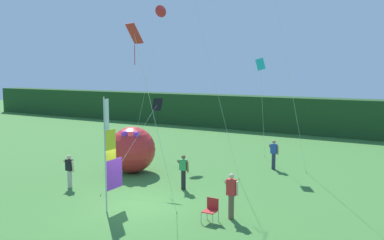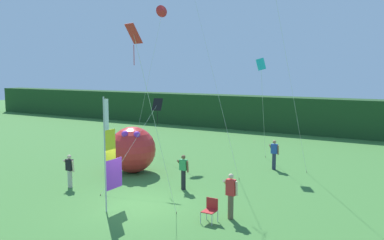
{
  "view_description": "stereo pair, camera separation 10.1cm",
  "coord_description": "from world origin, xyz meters",
  "px_view_note": "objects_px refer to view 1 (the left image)",
  "views": [
    {
      "loc": [
        10.21,
        -13.26,
        5.69
      ],
      "look_at": [
        0.71,
        3.36,
        3.34
      ],
      "focal_mm": 38.03,
      "sensor_mm": 36.0,
      "label": 1
    },
    {
      "loc": [
        10.3,
        -13.21,
        5.69
      ],
      "look_at": [
        0.71,
        3.36,
        3.34
      ],
      "focal_mm": 38.03,
      "sensor_mm": 36.0,
      "label": 2
    }
  ],
  "objects_px": {
    "banner_flag": "(110,156)",
    "person_mid_field": "(183,171)",
    "inflatable_balloon": "(132,150)",
    "kite_cyan_box_5": "(260,65)",
    "person_near_banner": "(231,195)",
    "folding_chair": "(211,208)",
    "person_far_right": "(274,154)",
    "kite_black_diamond_0": "(154,110)",
    "kite_red_delta_4": "(162,11)",
    "kite_red_diamond_3": "(137,47)",
    "person_far_left": "(69,170)"
  },
  "relations": [
    {
      "from": "banner_flag",
      "to": "person_mid_field",
      "type": "xyz_separation_m",
      "value": [
        1.1,
        3.91,
        -1.33
      ]
    },
    {
      "from": "inflatable_balloon",
      "to": "banner_flag",
      "type": "bearing_deg",
      "value": -59.96
    },
    {
      "from": "kite_cyan_box_5",
      "to": "person_near_banner",
      "type": "bearing_deg",
      "value": -75.8
    },
    {
      "from": "person_mid_field",
      "to": "folding_chair",
      "type": "xyz_separation_m",
      "value": [
        3.04,
        -3.05,
        -0.39
      ]
    },
    {
      "from": "person_far_right",
      "to": "kite_black_diamond_0",
      "type": "height_order",
      "value": "kite_black_diamond_0"
    },
    {
      "from": "banner_flag",
      "to": "person_near_banner",
      "type": "relative_size",
      "value": 2.62
    },
    {
      "from": "person_far_right",
      "to": "kite_red_delta_4",
      "type": "xyz_separation_m",
      "value": [
        -9.15,
        2.21,
        8.91
      ]
    },
    {
      "from": "banner_flag",
      "to": "person_near_banner",
      "type": "bearing_deg",
      "value": 17.99
    },
    {
      "from": "banner_flag",
      "to": "kite_red_diamond_3",
      "type": "xyz_separation_m",
      "value": [
        2.08,
        -0.83,
        4.26
      ]
    },
    {
      "from": "person_mid_field",
      "to": "person_far_right",
      "type": "height_order",
      "value": "person_far_right"
    },
    {
      "from": "folding_chair",
      "to": "kite_cyan_box_5",
      "type": "height_order",
      "value": "kite_cyan_box_5"
    },
    {
      "from": "person_far_right",
      "to": "kite_black_diamond_0",
      "type": "xyz_separation_m",
      "value": [
        -4.3,
        -5.74,
        2.82
      ]
    },
    {
      "from": "person_mid_field",
      "to": "kite_black_diamond_0",
      "type": "height_order",
      "value": "kite_black_diamond_0"
    },
    {
      "from": "kite_black_diamond_0",
      "to": "kite_red_delta_4",
      "type": "distance_m",
      "value": 11.13
    },
    {
      "from": "person_mid_field",
      "to": "kite_cyan_box_5",
      "type": "bearing_deg",
      "value": 79.42
    },
    {
      "from": "person_mid_field",
      "to": "kite_black_diamond_0",
      "type": "distance_m",
      "value": 3.39
    },
    {
      "from": "kite_black_diamond_0",
      "to": "kite_cyan_box_5",
      "type": "distance_m",
      "value": 7.53
    },
    {
      "from": "person_far_right",
      "to": "inflatable_balloon",
      "type": "xyz_separation_m",
      "value": [
        -6.63,
        -4.59,
        0.39
      ]
    },
    {
      "from": "person_far_left",
      "to": "kite_red_diamond_3",
      "type": "height_order",
      "value": "kite_red_diamond_3"
    },
    {
      "from": "banner_flag",
      "to": "inflatable_balloon",
      "type": "relative_size",
      "value": 1.81
    },
    {
      "from": "banner_flag",
      "to": "person_near_banner",
      "type": "distance_m",
      "value": 5.07
    },
    {
      "from": "person_far_right",
      "to": "kite_cyan_box_5",
      "type": "relative_size",
      "value": 0.27
    },
    {
      "from": "kite_black_diamond_0",
      "to": "kite_red_delta_4",
      "type": "bearing_deg",
      "value": 121.42
    },
    {
      "from": "folding_chair",
      "to": "person_far_left",
      "type": "bearing_deg",
      "value": 175.65
    },
    {
      "from": "person_near_banner",
      "to": "person_far_left",
      "type": "height_order",
      "value": "person_near_banner"
    },
    {
      "from": "person_far_left",
      "to": "inflatable_balloon",
      "type": "distance_m",
      "value": 3.97
    },
    {
      "from": "banner_flag",
      "to": "kite_red_delta_4",
      "type": "height_order",
      "value": "kite_red_delta_4"
    },
    {
      "from": "person_mid_field",
      "to": "folding_chair",
      "type": "relative_size",
      "value": 1.9
    },
    {
      "from": "person_mid_field",
      "to": "kite_red_diamond_3",
      "type": "relative_size",
      "value": 0.23
    },
    {
      "from": "folding_chair",
      "to": "kite_black_diamond_0",
      "type": "xyz_separation_m",
      "value": [
        -4.89,
        3.33,
        3.21
      ]
    },
    {
      "from": "banner_flag",
      "to": "folding_chair",
      "type": "bearing_deg",
      "value": 11.68
    },
    {
      "from": "person_far_left",
      "to": "folding_chair",
      "type": "xyz_separation_m",
      "value": [
        8.04,
        -0.61,
        -0.35
      ]
    },
    {
      "from": "banner_flag",
      "to": "person_mid_field",
      "type": "bearing_deg",
      "value": 74.34
    },
    {
      "from": "person_far_right",
      "to": "folding_chair",
      "type": "distance_m",
      "value": 9.1
    },
    {
      "from": "person_near_banner",
      "to": "banner_flag",
      "type": "bearing_deg",
      "value": -162.01
    },
    {
      "from": "person_near_banner",
      "to": "kite_red_diamond_3",
      "type": "distance_m",
      "value": 6.55
    },
    {
      "from": "banner_flag",
      "to": "folding_chair",
      "type": "distance_m",
      "value": 4.56
    },
    {
      "from": "inflatable_balloon",
      "to": "folding_chair",
      "type": "xyz_separation_m",
      "value": [
        7.22,
        -4.47,
        -0.78
      ]
    },
    {
      "from": "kite_red_diamond_3",
      "to": "inflatable_balloon",
      "type": "bearing_deg",
      "value": 129.95
    },
    {
      "from": "banner_flag",
      "to": "kite_red_diamond_3",
      "type": "height_order",
      "value": "kite_red_diamond_3"
    },
    {
      "from": "person_mid_field",
      "to": "kite_red_delta_4",
      "type": "distance_m",
      "value": 13.86
    },
    {
      "from": "folding_chair",
      "to": "kite_cyan_box_5",
      "type": "xyz_separation_m",
      "value": [
        -1.78,
        9.8,
        5.5
      ]
    },
    {
      "from": "kite_black_diamond_0",
      "to": "kite_red_delta_4",
      "type": "xyz_separation_m",
      "value": [
        -4.86,
        7.95,
        6.1
      ]
    },
    {
      "from": "folding_chair",
      "to": "person_mid_field",
      "type": "bearing_deg",
      "value": 134.91
    },
    {
      "from": "kite_red_diamond_3",
      "to": "kite_cyan_box_5",
      "type": "height_order",
      "value": "kite_red_diamond_3"
    },
    {
      "from": "person_mid_field",
      "to": "kite_red_delta_4",
      "type": "bearing_deg",
      "value": 129.18
    },
    {
      "from": "inflatable_balloon",
      "to": "kite_cyan_box_5",
      "type": "height_order",
      "value": "kite_cyan_box_5"
    },
    {
      "from": "kite_red_diamond_3",
      "to": "kite_red_delta_4",
      "type": "distance_m",
      "value": 15.44
    },
    {
      "from": "banner_flag",
      "to": "kite_red_diamond_3",
      "type": "relative_size",
      "value": 0.64
    },
    {
      "from": "kite_black_diamond_0",
      "to": "kite_red_diamond_3",
      "type": "relative_size",
      "value": 0.59
    }
  ]
}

